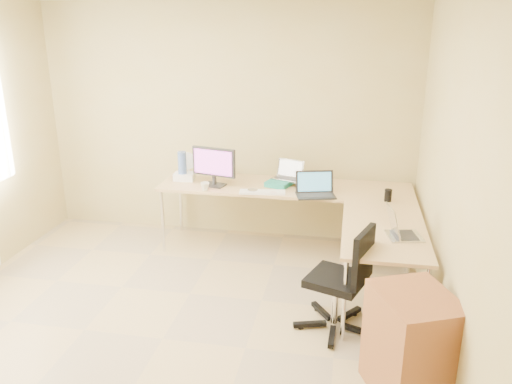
% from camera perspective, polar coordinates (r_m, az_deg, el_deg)
% --- Properties ---
extents(floor, '(4.50, 4.50, 0.00)m').
position_cam_1_polar(floor, '(4.33, -10.25, -15.63)').
color(floor, tan).
rests_on(floor, ground).
extents(wall_back, '(4.50, 0.00, 4.50)m').
position_cam_1_polar(wall_back, '(5.84, -3.27, 7.60)').
color(wall_back, tan).
rests_on(wall_back, ground).
extents(wall_right, '(0.00, 4.50, 4.50)m').
position_cam_1_polar(wall_right, '(3.58, 21.69, -0.93)').
color(wall_right, tan).
rests_on(wall_right, ground).
extents(desk_main, '(2.65, 0.70, 0.73)m').
position_cam_1_polar(desk_main, '(5.60, 3.17, -2.88)').
color(desk_main, tan).
rests_on(desk_main, ground).
extents(desk_return, '(0.70, 1.30, 0.73)m').
position_cam_1_polar(desk_return, '(4.66, 13.60, -8.05)').
color(desk_return, tan).
rests_on(desk_return, ground).
extents(monitor, '(0.51, 0.26, 0.42)m').
position_cam_1_polar(monitor, '(5.44, -4.66, 2.79)').
color(monitor, '#262626').
rests_on(monitor, desk_main).
extents(book_stack, '(0.31, 0.37, 0.05)m').
position_cam_1_polar(book_stack, '(5.51, 2.70, 1.08)').
color(book_stack, '#1A8272').
rests_on(book_stack, desk_main).
extents(laptop_center, '(0.36, 0.32, 0.20)m').
position_cam_1_polar(laptop_center, '(5.50, 3.48, 2.40)').
color(laptop_center, '#B7B7B7').
rests_on(laptop_center, desk_main).
extents(laptop_black, '(0.44, 0.37, 0.24)m').
position_cam_1_polar(laptop_black, '(5.15, 6.62, 0.80)').
color(laptop_black, black).
rests_on(laptop_black, desk_main).
extents(keyboard, '(0.48, 0.19, 0.02)m').
position_cam_1_polar(keyboard, '(5.24, 0.71, -0.01)').
color(keyboard, white).
rests_on(keyboard, desk_main).
extents(mouse, '(0.10, 0.08, 0.03)m').
position_cam_1_polar(mouse, '(5.20, 1.90, -0.10)').
color(mouse, silver).
rests_on(mouse, desk_main).
extents(mug, '(0.10, 0.10, 0.08)m').
position_cam_1_polar(mug, '(5.34, -5.64, 0.62)').
color(mug, silver).
rests_on(mug, desk_main).
extents(cd_stack, '(0.14, 0.14, 0.03)m').
position_cam_1_polar(cd_stack, '(5.27, -0.38, 0.13)').
color(cd_stack, '#B1B1BF').
rests_on(cd_stack, desk_main).
extents(water_bottle, '(0.11, 0.11, 0.32)m').
position_cam_1_polar(water_bottle, '(5.67, -8.12, 2.83)').
color(water_bottle, '#4A6AAC').
rests_on(water_bottle, desk_main).
extents(papers, '(0.23, 0.29, 0.01)m').
position_cam_1_polar(papers, '(5.81, -7.72, 1.62)').
color(papers, silver).
rests_on(papers, desk_main).
extents(white_box, '(0.23, 0.17, 0.08)m').
position_cam_1_polar(white_box, '(5.71, -7.90, 1.70)').
color(white_box, white).
rests_on(white_box, desk_main).
extents(desk_fan, '(0.24, 0.24, 0.24)m').
position_cam_1_polar(desk_fan, '(5.87, -7.47, 3.02)').
color(desk_fan, white).
rests_on(desk_fan, desk_main).
extents(black_cup, '(0.07, 0.07, 0.12)m').
position_cam_1_polar(black_cup, '(5.15, 14.34, -0.36)').
color(black_cup, black).
rests_on(black_cup, desk_main).
extents(laptop_return, '(0.36, 0.31, 0.21)m').
position_cam_1_polar(laptop_return, '(4.34, 16.13, -3.50)').
color(laptop_return, '#BBBBBB').
rests_on(laptop_return, desk_return).
extents(office_chair, '(0.70, 0.70, 0.91)m').
position_cam_1_polar(office_chair, '(4.20, 8.86, -8.73)').
color(office_chair, black).
rests_on(office_chair, ground).
extents(cabinet, '(0.65, 0.70, 0.79)m').
position_cam_1_polar(cabinet, '(3.69, 16.77, -16.16)').
color(cabinet, brown).
rests_on(cabinet, ground).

